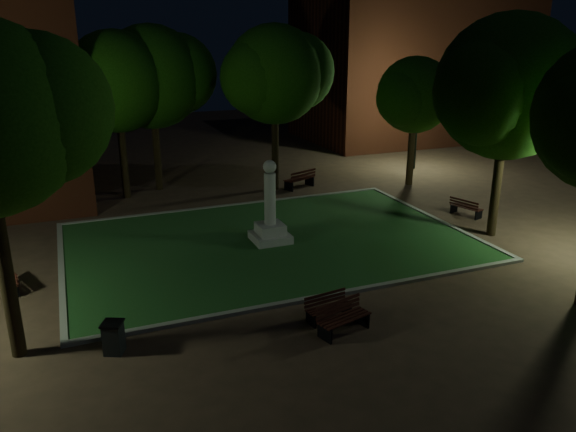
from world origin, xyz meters
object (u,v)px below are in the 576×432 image
(bench_near_right, at_px, (343,318))
(bench_far_side, at_px, (300,180))
(bench_left_side, at_px, (5,282))
(trash_bin, at_px, (114,337))
(bench_right_side, at_px, (466,208))
(monument, at_px, (270,219))
(bench_near_left, at_px, (328,308))

(bench_near_right, xyz_separation_m, bench_far_side, (4.73, 14.04, 0.05))
(bench_left_side, bearing_deg, trash_bin, 10.01)
(bench_far_side, relative_size, trash_bin, 2.17)
(bench_left_side, distance_m, bench_right_side, 18.43)
(bench_right_side, relative_size, trash_bin, 1.78)
(bench_right_side, distance_m, trash_bin, 16.64)
(bench_left_side, xyz_separation_m, trash_bin, (2.81, -4.89, 0.07))
(monument, relative_size, bench_left_side, 2.12)
(bench_right_side, height_order, trash_bin, trash_bin)
(monument, bearing_deg, bench_far_side, 58.70)
(bench_left_side, distance_m, trash_bin, 5.64)
(bench_near_left, height_order, bench_right_side, bench_right_side)
(monument, height_order, bench_near_left, monument)
(monument, height_order, bench_left_side, monument)
(bench_near_right, height_order, trash_bin, trash_bin)
(bench_near_right, height_order, bench_far_side, bench_far_side)
(monument, bearing_deg, bench_left_side, -173.75)
(monument, height_order, bench_right_side, monument)
(bench_near_right, bearing_deg, bench_far_side, 56.13)
(bench_near_left, relative_size, bench_right_side, 0.93)
(bench_near_right, xyz_separation_m, bench_left_side, (-8.70, 6.11, -0.04))
(bench_right_side, bearing_deg, bench_left_side, 75.45)
(trash_bin, bearing_deg, bench_near_right, -11.70)
(bench_near_left, bearing_deg, monument, 76.81)
(bench_near_left, height_order, trash_bin, trash_bin)
(bench_near_left, relative_size, bench_near_right, 0.87)
(bench_near_right, bearing_deg, bench_right_side, 20.56)
(bench_far_side, bearing_deg, trash_bin, 28.06)
(bench_near_left, height_order, bench_far_side, bench_far_side)
(bench_left_side, height_order, bench_far_side, bench_far_side)
(bench_near_right, height_order, bench_right_side, bench_near_right)
(bench_left_side, xyz_separation_m, bench_right_side, (18.41, 0.90, 0.01))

